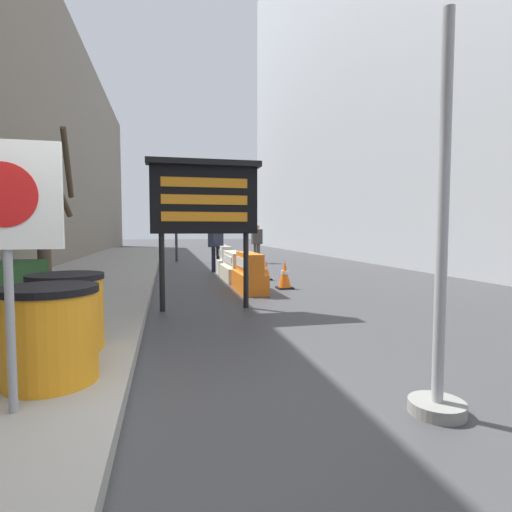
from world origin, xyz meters
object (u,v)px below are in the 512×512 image
barrel_drum_foreground (51,334)px  pedestrian_passerby (216,241)px  jersey_barrier_orange_near (249,274)px  jersey_barrier_cream (234,268)px  message_board (204,199)px  barrel_drum_middle (66,312)px  traffic_light_near_curb (176,192)px  traffic_cone_near (266,270)px  jersey_barrier_white (223,260)px  warning_sign (5,216)px  traffic_cone_mid (285,275)px  pedestrian_worker (257,240)px

barrel_drum_foreground → pedestrian_passerby: pedestrian_passerby is taller
jersey_barrier_orange_near → pedestrian_passerby: pedestrian_passerby is taller
barrel_drum_foreground → jersey_barrier_cream: (2.87, 7.71, -0.21)m
message_board → barrel_drum_middle: bearing=-123.6°
traffic_light_near_curb → traffic_cone_near: bearing=-72.4°
barrel_drum_foreground → barrel_drum_middle: size_ratio=1.00×
jersey_barrier_white → traffic_light_near_curb: size_ratio=0.41×
barrel_drum_foreground → jersey_barrier_white: (2.87, 10.00, -0.17)m
jersey_barrier_white → jersey_barrier_cream: bearing=-90.0°
message_board → traffic_light_near_curb: (-0.24, 11.43, 1.19)m
barrel_drum_middle → jersey_barrier_cream: 7.37m
barrel_drum_middle → jersey_barrier_white: 9.50m
jersey_barrier_cream → jersey_barrier_orange_near: bearing=-90.0°
warning_sign → jersey_barrier_orange_near: size_ratio=1.20×
traffic_cone_mid → pedestrian_passerby: size_ratio=0.39×
traffic_light_near_curb → pedestrian_passerby: bearing=-76.4°
jersey_barrier_white → pedestrian_passerby: size_ratio=1.02×
barrel_drum_foreground → jersey_barrier_orange_near: bearing=62.7°
barrel_drum_foreground → pedestrian_passerby: bearing=75.4°
jersey_barrier_orange_near → jersey_barrier_cream: bearing=90.0°
jersey_barrier_white → traffic_cone_near: jersey_barrier_white is taller
barrel_drum_foreground → pedestrian_passerby: 10.37m
barrel_drum_foreground → jersey_barrier_white: bearing=74.0°
traffic_cone_mid → barrel_drum_middle: bearing=-129.1°
jersey_barrier_cream → traffic_cone_mid: bearing=-63.8°
traffic_cone_mid → pedestrian_passerby: bearing=105.8°
barrel_drum_middle → warning_sign: 1.83m
barrel_drum_foreground → barrel_drum_middle: same height
jersey_barrier_orange_near → jersey_barrier_white: size_ratio=0.88×
jersey_barrier_white → pedestrian_passerby: bearing=173.1°
traffic_light_near_curb → barrel_drum_middle: bearing=-96.1°
jersey_barrier_white → pedestrian_passerby: 0.70m
jersey_barrier_orange_near → traffic_cone_near: jersey_barrier_orange_near is taller
jersey_barrier_orange_near → traffic_cone_mid: jersey_barrier_orange_near is taller
jersey_barrier_orange_near → pedestrian_passerby: size_ratio=0.89×
traffic_cone_mid → pedestrian_worker: size_ratio=0.41×
jersey_barrier_cream → traffic_light_near_curb: 7.97m
traffic_cone_mid → pedestrian_worker: 7.76m
barrel_drum_foreground → traffic_cone_mid: 6.94m
message_board → traffic_cone_mid: 3.50m
barrel_drum_middle → warning_sign: (-0.01, -1.54, 0.98)m
traffic_cone_near → traffic_light_near_curb: (-2.37, 7.47, 2.90)m
barrel_drum_foreground → jersey_barrier_cream: bearing=69.6°
message_board → pedestrian_passerby: bearing=81.4°
message_board → traffic_light_near_curb: bearing=91.2°
pedestrian_passerby → barrel_drum_foreground: bearing=39.8°
message_board → traffic_cone_mid: message_board is taller
traffic_cone_near → traffic_cone_mid: (0.04, -1.77, 0.06)m
jersey_barrier_orange_near → pedestrian_worker: size_ratio=0.94×
barrel_drum_middle → traffic_light_near_curb: bearing=83.9°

